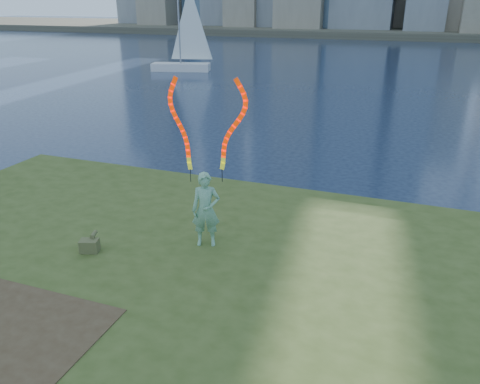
% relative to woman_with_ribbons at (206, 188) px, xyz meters
% --- Properties ---
extents(ground, '(320.00, 320.00, 0.00)m').
position_rel_woman_with_ribbons_xyz_m(ground, '(0.26, -1.14, -2.20)').
color(ground, '#17233A').
rests_on(ground, ground).
extents(grassy_knoll, '(20.00, 18.00, 0.80)m').
position_rel_woman_with_ribbons_xyz_m(grassy_knoll, '(0.26, -3.44, -1.86)').
color(grassy_knoll, '#3C4C1B').
rests_on(grassy_knoll, ground).
extents(far_shore, '(320.00, 40.00, 1.20)m').
position_rel_woman_with_ribbons_xyz_m(far_shore, '(0.26, 93.86, -1.60)').
color(far_shore, '#464233').
rests_on(far_shore, ground).
extents(woman_with_ribbons, '(1.98, 0.79, 4.12)m').
position_rel_woman_with_ribbons_xyz_m(woman_with_ribbons, '(0.00, 0.00, 0.00)').
color(woman_with_ribbons, '#186736').
rests_on(woman_with_ribbons, grassy_knoll).
extents(canvas_bag, '(0.47, 0.53, 0.39)m').
position_rel_woman_with_ribbons_xyz_m(canvas_bag, '(-2.33, -1.25, -1.24)').
color(canvas_bag, brown).
rests_on(canvas_bag, grassy_knoll).
extents(sailboat, '(5.65, 3.03, 8.52)m').
position_rel_woman_with_ribbons_xyz_m(sailboat, '(-16.13, 31.00, -0.73)').
color(sailboat, white).
rests_on(sailboat, ground).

